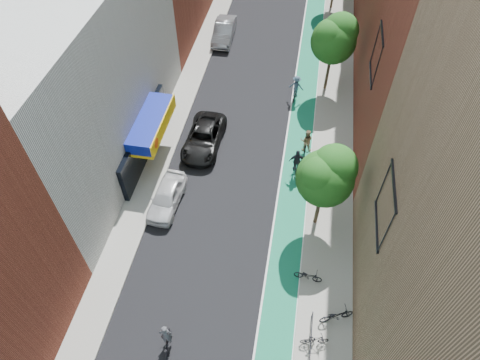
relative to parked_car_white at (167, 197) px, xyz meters
The scene contains 16 objects.
bike_lane 18.09m from the parked_car_white, 63.19° to the left, with size 2.00×68.00×0.01m, color #167F58.
sidewalk_left 16.25m from the parked_car_white, 96.54° to the left, with size 2.00×68.00×0.15m, color gray.
sidewalk_right 19.34m from the parked_car_white, 56.57° to the left, with size 3.00×68.00×0.15m, color gray.
building_left_white 9.58m from the parked_car_white, 148.90° to the left, with size 8.00×20.00×12.00m, color silver.
tree_near 10.55m from the parked_car_white, ahead, with size 3.40×3.36×6.42m.
tree_mid 17.71m from the parked_car_white, 55.31° to the left, with size 3.55×3.53×6.74m.
parked_car_white is the anchor object (origin of this frame).
parked_car_black 5.92m from the parked_car_white, 78.80° to the left, with size 2.51×5.44×1.51m, color black.
parked_car_silver 20.43m from the parked_car_white, 90.67° to the left, with size 1.76×5.06×1.67m, color gray.
cyclist_lead 9.36m from the parked_car_white, 73.67° to the right, with size 0.85×1.62×2.11m.
cyclist_lane_near 10.64m from the parked_car_white, 35.80° to the left, with size 0.92×1.78×2.21m.
cyclist_lane_mid 9.12m from the parked_car_white, 26.80° to the left, with size 1.16×1.69×2.23m.
cyclist_lane_far 14.49m from the parked_car_white, 59.51° to the left, with size 1.26×1.72×2.16m.
parked_bike_near 12.79m from the parked_car_white, 28.85° to the right, with size 0.67×1.91×1.00m, color black.
parked_bike_mid 12.72m from the parked_car_white, 37.15° to the right, with size 0.43×1.52×0.91m, color black.
parked_bike_far 10.37m from the parked_car_white, 22.96° to the right, with size 0.57×1.63×0.86m, color black.
Camera 1 is at (3.57, -6.37, 22.72)m, focal length 32.00 mm.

